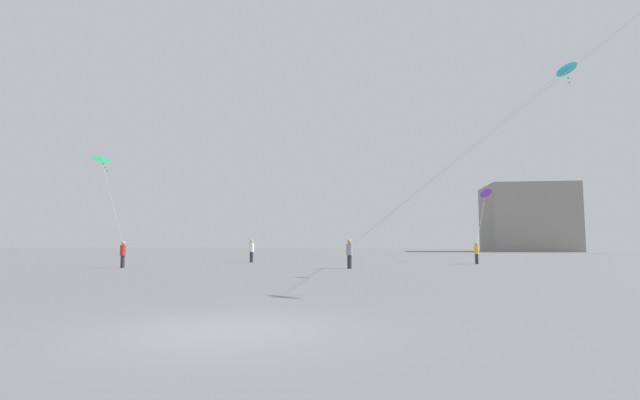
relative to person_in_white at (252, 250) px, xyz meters
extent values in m
plane|color=slate|center=(6.47, -29.35, -1.02)|extent=(300.00, 300.00, 0.00)
cylinder|color=#2D2D33|center=(0.00, 0.00, -0.60)|extent=(0.28, 0.28, 0.85)
cylinder|color=white|center=(0.00, 0.00, 0.20)|extent=(0.41, 0.41, 0.74)
sphere|color=tan|center=(0.00, 0.00, 0.71)|extent=(0.28, 0.28, 0.28)
cylinder|color=#2D2D33|center=(8.17, -8.83, -0.62)|extent=(0.27, 0.27, 0.82)
cylinder|color=gray|center=(8.17, -8.83, 0.15)|extent=(0.39, 0.39, 0.71)
sphere|color=tan|center=(8.17, -8.83, 0.63)|extent=(0.27, 0.27, 0.27)
cylinder|color=#2D2D33|center=(17.54, -1.50, -0.66)|extent=(0.24, 0.24, 0.74)
cylinder|color=yellow|center=(17.54, -1.50, 0.03)|extent=(0.35, 0.35, 0.64)
sphere|color=tan|center=(17.54, -1.50, 0.47)|extent=(0.24, 0.24, 0.24)
cylinder|color=#2D2D33|center=(-6.12, -9.11, -0.64)|extent=(0.25, 0.25, 0.76)
cylinder|color=red|center=(-6.12, -9.11, 0.07)|extent=(0.37, 0.37, 0.66)
sphere|color=tan|center=(-6.12, -9.11, 0.53)|extent=(0.25, 0.25, 0.25)
cylinder|color=silver|center=(14.74, -15.14, 5.47)|extent=(13.17, 12.63, 10.40)
cone|color=#1EB2C6|center=(19.05, -14.25, 9.15)|extent=(1.22, 1.27, 0.89)
sphere|color=#1EB2C6|center=(19.15, -14.15, 8.94)|extent=(0.10, 0.10, 0.10)
sphere|color=#1EB2C6|center=(19.24, -14.04, 8.73)|extent=(0.10, 0.10, 0.10)
sphere|color=#1EB2C6|center=(19.33, -13.94, 8.52)|extent=(0.10, 0.10, 0.10)
cylinder|color=silver|center=(13.61, -11.54, 4.71)|extent=(10.90, 5.44, 8.88)
cone|color=purple|center=(20.00, 4.72, 5.01)|extent=(1.33, 1.24, 0.80)
sphere|color=purple|center=(19.99, 4.86, 4.80)|extent=(0.10, 0.10, 0.10)
sphere|color=purple|center=(19.98, 5.00, 4.59)|extent=(0.10, 0.10, 0.10)
sphere|color=purple|center=(19.96, 5.14, 4.38)|extent=(0.10, 0.10, 0.10)
cylinder|color=silver|center=(18.77, 1.61, 2.64)|extent=(2.48, 6.24, 4.75)
pyramid|color=green|center=(-7.15, -10.20, 5.72)|extent=(1.03, 1.10, 0.44)
sphere|color=green|center=(-7.11, -10.06, 5.48)|extent=(0.10, 0.10, 0.10)
sphere|color=green|center=(-7.06, -9.93, 5.27)|extent=(0.10, 0.10, 0.10)
sphere|color=green|center=(-7.00, -9.80, 5.06)|extent=(0.10, 0.10, 0.10)
cylinder|color=silver|center=(-6.65, -9.65, 2.99)|extent=(1.07, 1.10, 5.42)
cube|color=gray|center=(41.47, 56.59, 5.41)|extent=(15.94, 14.37, 12.86)
camera|label=1|loc=(8.81, -37.58, 0.50)|focal=26.19mm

